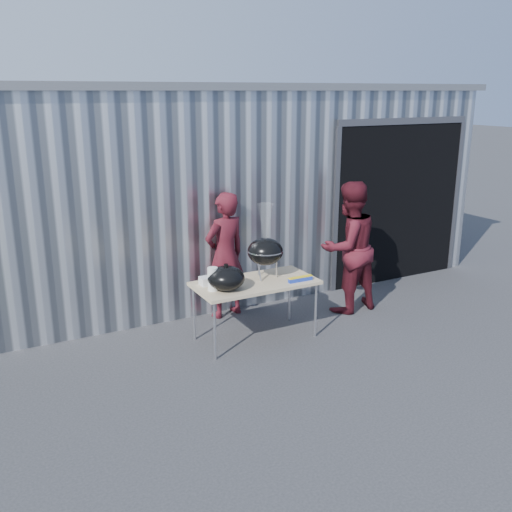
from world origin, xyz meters
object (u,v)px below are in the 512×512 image
person_cook (225,255)px  person_bystander (349,247)px  folding_table (255,285)px  kettle_grill (265,245)px

person_cook → person_bystander: size_ratio=0.94×
folding_table → kettle_grill: kettle_grill is taller
kettle_grill → person_cook: person_cook is taller
kettle_grill → person_cook: 0.88m
person_cook → person_bystander: bearing=146.2°
folding_table → person_cook: bearing=89.6°
person_cook → person_bystander: (1.59, -0.62, 0.05)m
folding_table → kettle_grill: size_ratio=1.60×
folding_table → person_cook: (0.01, 0.88, 0.15)m
person_cook → folding_table: bearing=77.0°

